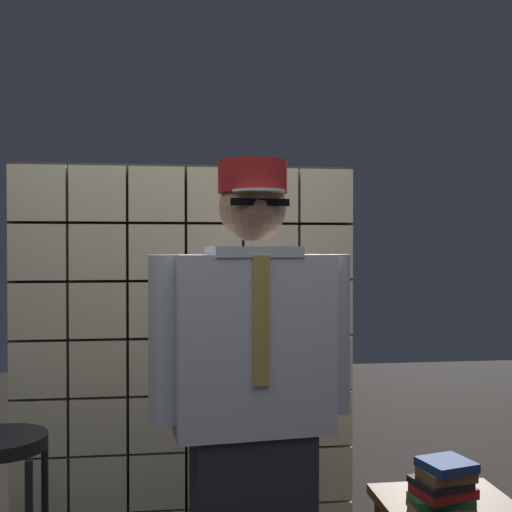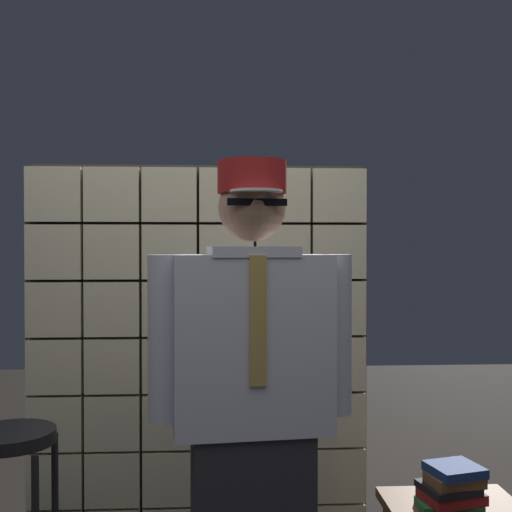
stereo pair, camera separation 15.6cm
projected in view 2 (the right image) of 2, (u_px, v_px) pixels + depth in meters
glass_block_wall at (199, 364)px, 3.01m from camera, size 1.65×0.10×1.92m
standing_person at (252, 410)px, 2.17m from camera, size 0.72×0.33×1.80m
bar_stool at (10, 485)px, 2.37m from camera, size 0.34×0.34×0.81m
book_stack at (452, 488)px, 2.38m from camera, size 0.25×0.22×0.17m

